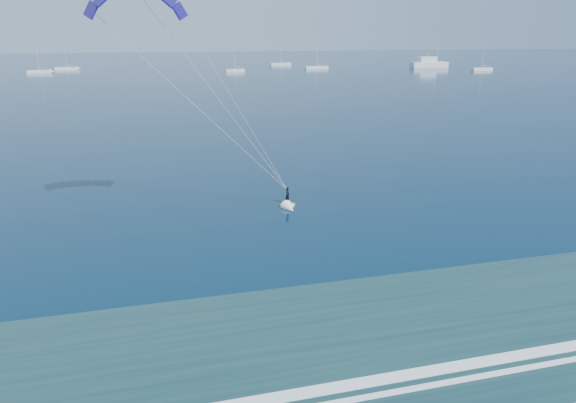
# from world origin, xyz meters

# --- Properties ---
(kitesurfer_rig) EXTENTS (16.99, 6.99, 18.89)m
(kitesurfer_rig) POSITION_xyz_m (-0.07, 31.66, 9.60)
(kitesurfer_rig) COLOR yellow
(kitesurfer_rig) RESTS_ON ground
(motor_yacht) EXTENTS (17.11, 4.56, 6.79)m
(motor_yacht) POSITION_xyz_m (117.28, 208.35, 1.86)
(motor_yacht) COLOR white
(motor_yacht) RESTS_ON ground
(sailboat_2) EXTENTS (9.41, 2.40, 12.59)m
(sailboat_2) POSITION_xyz_m (-39.21, 231.82, 0.69)
(sailboat_2) COLOR white
(sailboat_2) RESTS_ON ground
(sailboat_3) EXTENTS (7.23, 2.40, 10.24)m
(sailboat_3) POSITION_xyz_m (27.65, 201.51, 0.67)
(sailboat_3) COLOR white
(sailboat_3) RESTS_ON ground
(sailboat_4) EXTENTS (9.84, 2.40, 13.23)m
(sailboat_4) POSITION_xyz_m (56.24, 241.33, 0.69)
(sailboat_4) COLOR white
(sailboat_4) RESTS_ON ground
(sailboat_5) EXTENTS (10.09, 2.40, 13.58)m
(sailboat_5) POSITION_xyz_m (65.12, 211.85, 0.69)
(sailboat_5) COLOR white
(sailboat_5) RESTS_ON ground
(sailboat_6) EXTENTS (8.95, 2.40, 12.10)m
(sailboat_6) POSITION_xyz_m (128.49, 184.38, 0.68)
(sailboat_6) COLOR white
(sailboat_6) RESTS_ON ground
(sailboat_7) EXTENTS (8.88, 2.40, 11.41)m
(sailboat_7) POSITION_xyz_m (-46.71, 214.38, 0.67)
(sailboat_7) COLOR white
(sailboat_7) RESTS_ON ground
(sailboat_8) EXTENTS (8.21, 2.40, 12.15)m
(sailboat_8) POSITION_xyz_m (129.22, 222.31, 0.69)
(sailboat_8) COLOR white
(sailboat_8) RESTS_ON ground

